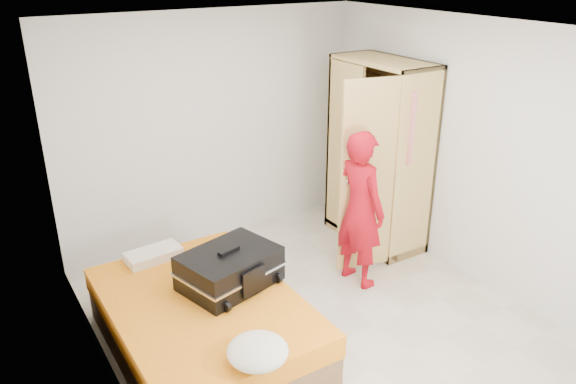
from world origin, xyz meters
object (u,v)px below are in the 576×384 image
wardrobe (377,160)px  suitcase (230,269)px  person (360,209)px  round_cushion (258,351)px  bed (204,325)px

wardrobe → suitcase: 2.34m
person → suitcase: (-1.49, -0.11, -0.15)m
round_cushion → suitcase: bearing=74.0°
suitcase → person: bearing=-10.5°
bed → round_cushion: round_cushion is taller
person → round_cushion: person is taller
person → suitcase: 1.50m
wardrobe → round_cushion: size_ratio=4.86×
suitcase → round_cushion: suitcase is taller
bed → suitcase: size_ratio=2.19×
wardrobe → round_cushion: (-2.48, -1.69, -0.42)m
wardrobe → person: wardrobe is taller
wardrobe → person: 0.95m
suitcase → bed: bearing=-179.0°
bed → person: (1.79, 0.19, 0.55)m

